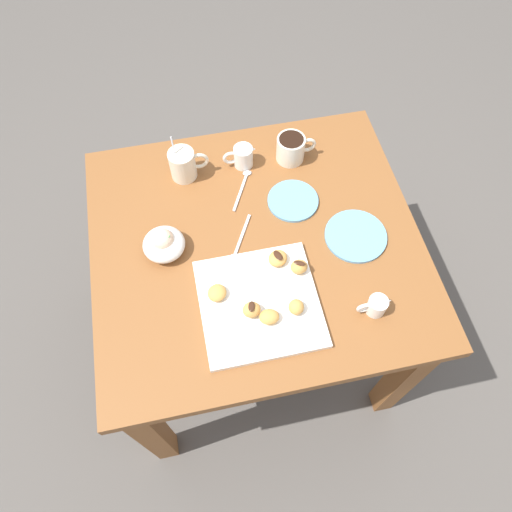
{
  "coord_description": "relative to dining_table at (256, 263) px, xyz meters",
  "views": [
    {
      "loc": [
        -0.15,
        -0.71,
        1.92
      ],
      "look_at": [
        -0.01,
        -0.06,
        0.75
      ],
      "focal_mm": 33.8,
      "sensor_mm": 36.0,
      "label": 1
    }
  ],
  "objects": [
    {
      "name": "ground_plane",
      "position": [
        0.0,
        0.0,
        -0.6
      ],
      "size": [
        8.0,
        8.0,
        0.0
      ],
      "primitive_type": "plane",
      "color": "#514C47"
    },
    {
      "name": "chocolate_drizzle_4",
      "position": [
        -0.06,
        -0.22,
        0.19
      ],
      "size": [
        0.02,
        0.03,
        0.0
      ],
      "primitive_type": "ellipsoid",
      "rotation": [
        0.0,
        0.0,
        4.45
      ],
      "color": "#381E11",
      "rests_on": "beignet_4"
    },
    {
      "name": "saucer_sky_right",
      "position": [
        0.14,
        0.12,
        0.14
      ],
      "size": [
        0.15,
        0.15,
        0.01
      ],
      "primitive_type": "cylinder",
      "color": "#66A8DB",
      "rests_on": "dining_table"
    },
    {
      "name": "coffee_mug_cream_left",
      "position": [
        -0.17,
        0.29,
        0.19
      ],
      "size": [
        0.12,
        0.08,
        0.15
      ],
      "color": "silver",
      "rests_on": "dining_table"
    },
    {
      "name": "beignet_4",
      "position": [
        -0.06,
        -0.22,
        0.17
      ],
      "size": [
        0.05,
        0.05,
        0.04
      ],
      "primitive_type": "ellipsoid",
      "rotation": [
        0.0,
        0.0,
        4.78
      ],
      "color": "#D19347",
      "rests_on": "pastry_plate_square"
    },
    {
      "name": "beignet_1",
      "position": [
        -0.02,
        -0.25,
        0.16
      ],
      "size": [
        0.06,
        0.05,
        0.03
      ],
      "primitive_type": "ellipsoid",
      "rotation": [
        0.0,
        0.0,
        6.17
      ],
      "color": "#D19347",
      "rests_on": "pastry_plate_square"
    },
    {
      "name": "saucer_sky_left",
      "position": [
        0.29,
        -0.04,
        0.14
      ],
      "size": [
        0.18,
        0.18,
        0.01
      ],
      "primitive_type": "cylinder",
      "color": "#66A8DB",
      "rests_on": "dining_table"
    },
    {
      "name": "beignet_2",
      "position": [
        0.04,
        -0.08,
        0.16
      ],
      "size": [
        0.07,
        0.07,
        0.03
      ],
      "primitive_type": "ellipsoid",
      "rotation": [
        0.0,
        0.0,
        5.33
      ],
      "color": "#D19347",
      "rests_on": "pastry_plate_square"
    },
    {
      "name": "ice_cream_bowl",
      "position": [
        -0.26,
        0.02,
        0.17
      ],
      "size": [
        0.12,
        0.12,
        0.09
      ],
      "color": "white",
      "rests_on": "dining_table"
    },
    {
      "name": "beignet_0",
      "position": [
        0.09,
        -0.12,
        0.17
      ],
      "size": [
        0.05,
        0.04,
        0.04
      ],
      "primitive_type": "ellipsoid",
      "rotation": [
        0.0,
        0.0,
        3.18
      ],
      "color": "#D19347",
      "rests_on": "pastry_plate_square"
    },
    {
      "name": "loose_spoon_near_saucer",
      "position": [
        -0.05,
        0.0,
        0.14
      ],
      "size": [
        0.09,
        0.14,
        0.01
      ],
      "color": "silver",
      "rests_on": "dining_table"
    },
    {
      "name": "beignet_5",
      "position": [
        -0.14,
        -0.15,
        0.16
      ],
      "size": [
        0.07,
        0.07,
        0.03
      ],
      "primitive_type": "ellipsoid",
      "rotation": [
        0.0,
        0.0,
        2.41
      ],
      "color": "#D19347",
      "rests_on": "pastry_plate_square"
    },
    {
      "name": "pastry_plate_square",
      "position": [
        -0.03,
        -0.2,
        0.14
      ],
      "size": [
        0.32,
        0.32,
        0.02
      ],
      "primitive_type": "cube",
      "color": "white",
      "rests_on": "dining_table"
    },
    {
      "name": "chocolate_drizzle_0",
      "position": [
        0.09,
        -0.12,
        0.19
      ],
      "size": [
        0.04,
        0.03,
        0.0
      ],
      "primitive_type": "ellipsoid",
      "rotation": [
        0.0,
        0.0,
        2.68
      ],
      "color": "#381E11",
      "rests_on": "beignet_0"
    },
    {
      "name": "beignet_3",
      "position": [
        0.06,
        -0.24,
        0.17
      ],
      "size": [
        0.05,
        0.05,
        0.04
      ],
      "primitive_type": "ellipsoid",
      "rotation": [
        0.0,
        0.0,
        4.39
      ],
      "color": "#D19347",
      "rests_on": "pastry_plate_square"
    },
    {
      "name": "chocolate_drizzle_2",
      "position": [
        0.04,
        -0.08,
        0.18
      ],
      "size": [
        0.03,
        0.04,
        0.0
      ],
      "primitive_type": "ellipsoid",
      "rotation": [
        0.0,
        0.0,
        5.09
      ],
      "color": "#381E11",
      "rests_on": "beignet_2"
    },
    {
      "name": "loose_spoon_by_plate",
      "position": [
        0.0,
        0.21,
        0.14
      ],
      "size": [
        0.09,
        0.15,
        0.01
      ],
      "color": "silver",
      "rests_on": "dining_table"
    },
    {
      "name": "coffee_mug_cream_right",
      "position": [
        0.17,
        0.29,
        0.18
      ],
      "size": [
        0.13,
        0.09,
        0.09
      ],
      "color": "silver",
      "rests_on": "dining_table"
    },
    {
      "name": "dining_table",
      "position": [
        0.0,
        0.0,
        0.0
      ],
      "size": [
        0.95,
        0.88,
        0.73
      ],
      "color": "brown",
      "rests_on": "ground_plane"
    },
    {
      "name": "chocolate_sauce_pitcher",
      "position": [
        0.26,
        -0.28,
        0.16
      ],
      "size": [
        0.09,
        0.05,
        0.06
      ],
      "color": "white",
      "rests_on": "dining_table"
    },
    {
      "name": "cream_pitcher_white",
      "position": [
        0.02,
        0.29,
        0.17
      ],
      "size": [
        0.1,
        0.06,
        0.07
      ],
      "color": "white",
      "rests_on": "dining_table"
    }
  ]
}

